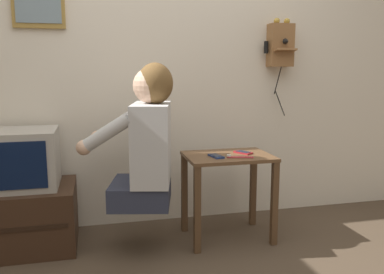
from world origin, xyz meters
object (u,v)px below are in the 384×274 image
(cell_phone_held, at_px, (216,156))
(person, at_px, (147,140))
(toothbrush, at_px, (238,157))
(cell_phone_spare, at_px, (243,152))
(television, at_px, (14,159))
(wall_phone_antique, at_px, (280,45))

(cell_phone_held, bearing_deg, person, 170.58)
(person, bearing_deg, toothbrush, -81.38)
(cell_phone_spare, height_order, toothbrush, toothbrush)
(cell_phone_spare, bearing_deg, person, 156.47)
(person, distance_m, cell_phone_held, 0.46)
(cell_phone_held, relative_size, toothbrush, 0.80)
(toothbrush, bearing_deg, television, 94.99)
(person, height_order, cell_phone_spare, person)
(person, bearing_deg, television, 86.73)
(person, xyz_separation_m, television, (-0.81, 0.24, -0.13))
(person, xyz_separation_m, cell_phone_spare, (0.66, 0.09, -0.13))
(cell_phone_held, distance_m, cell_phone_spare, 0.22)
(cell_phone_held, xyz_separation_m, toothbrush, (0.13, -0.06, 0.00))
(cell_phone_spare, xyz_separation_m, toothbrush, (-0.08, -0.13, 0.00))
(wall_phone_antique, height_order, cell_phone_held, wall_phone_antique)
(person, xyz_separation_m, cell_phone_held, (0.45, 0.01, -0.13))
(person, distance_m, television, 0.85)
(cell_phone_spare, bearing_deg, television, 143.20)
(wall_phone_antique, bearing_deg, cell_phone_spare, -139.54)
(person, relative_size, television, 1.67)
(television, distance_m, cell_phone_spare, 1.47)
(television, bearing_deg, wall_phone_antique, 6.19)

